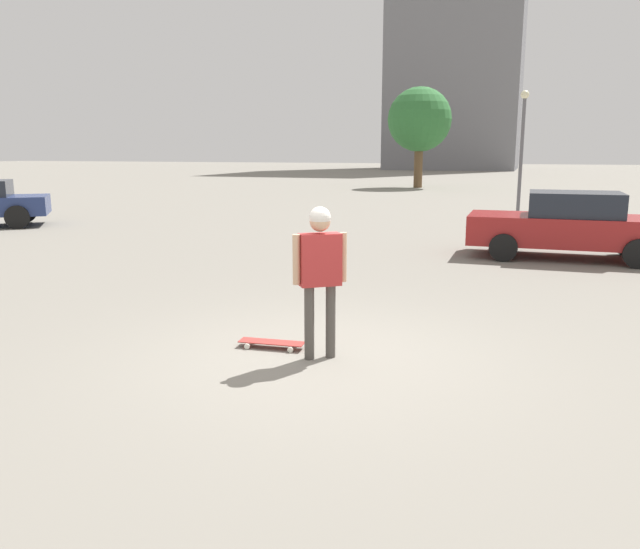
# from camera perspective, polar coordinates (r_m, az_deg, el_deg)

# --- Properties ---
(ground_plane) EXTENTS (220.00, 220.00, 0.00)m
(ground_plane) POSITION_cam_1_polar(r_m,az_deg,el_deg) (7.25, 0.00, -7.63)
(ground_plane) COLOR gray
(person) EXTENTS (0.43, 0.53, 1.74)m
(person) POSITION_cam_1_polar(r_m,az_deg,el_deg) (6.97, 0.00, 1.11)
(person) COLOR #4C4742
(person) RESTS_ON ground_plane
(skateboard) EXTENTS (0.31, 0.81, 0.08)m
(skateboard) POSITION_cam_1_polar(r_m,az_deg,el_deg) (7.61, -4.45, -6.24)
(skateboard) COLOR #A5332D
(skateboard) RESTS_ON ground_plane
(car_parked_near) EXTENTS (1.94, 4.25, 1.46)m
(car_parked_near) POSITION_cam_1_polar(r_m,az_deg,el_deg) (14.79, 21.84, 4.24)
(car_parked_near) COLOR maroon
(car_parked_near) RESTS_ON ground_plane
(building_block_distant) EXTENTS (15.60, 15.70, 38.66)m
(building_block_distant) POSITION_cam_1_polar(r_m,az_deg,el_deg) (85.70, 12.66, 22.44)
(building_block_distant) COLOR slate
(building_block_distant) RESTS_ON ground_plane
(tree_distant) EXTENTS (4.03, 4.03, 6.30)m
(tree_distant) POSITION_cam_1_polar(r_m,az_deg,el_deg) (41.04, 9.10, 13.78)
(tree_distant) COLOR brown
(tree_distant) RESTS_ON ground_plane
(lamp_post) EXTENTS (0.28, 0.28, 4.31)m
(lamp_post) POSITION_cam_1_polar(r_m,az_deg,el_deg) (22.48, 17.98, 11.40)
(lamp_post) COLOR #59595E
(lamp_post) RESTS_ON ground_plane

